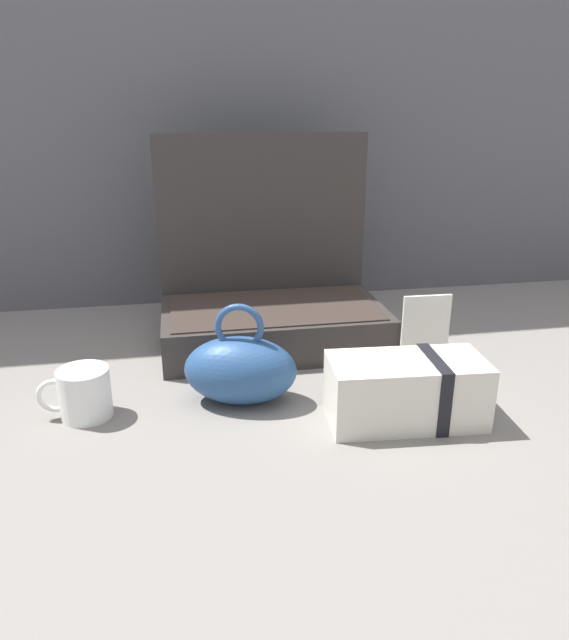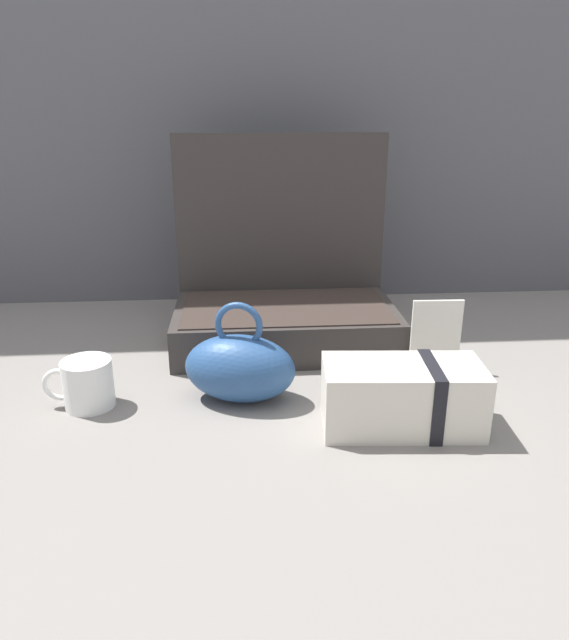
# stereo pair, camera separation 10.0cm
# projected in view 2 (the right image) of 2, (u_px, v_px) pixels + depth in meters

# --- Properties ---
(ground_plane) EXTENTS (6.00, 6.00, 0.00)m
(ground_plane) POSITION_uv_depth(u_px,v_px,m) (273.00, 391.00, 1.07)
(ground_plane) COLOR slate
(back_wall) EXTENTS (3.20, 0.06, 1.40)m
(back_wall) POSITION_uv_depth(u_px,v_px,m) (257.00, 5.00, 1.37)
(back_wall) COLOR #56565B
(back_wall) RESTS_ON ground_plane
(open_suitcase) EXTENTS (0.46, 0.29, 0.43)m
(open_suitcase) POSITION_uv_depth(u_px,v_px,m) (284.00, 296.00, 1.28)
(open_suitcase) COLOR #332D2B
(open_suitcase) RESTS_ON ground_plane
(teal_pouch_handbag) EXTENTS (0.22, 0.16, 0.18)m
(teal_pouch_handbag) POSITION_uv_depth(u_px,v_px,m) (240.00, 367.00, 1.02)
(teal_pouch_handbag) COLOR #284C7F
(teal_pouch_handbag) RESTS_ON ground_plane
(cream_toiletry_bag) EXTENTS (0.26, 0.14, 0.11)m
(cream_toiletry_bag) POSITION_uv_depth(u_px,v_px,m) (404.00, 396.00, 0.93)
(cream_toiletry_bag) COLOR silver
(cream_toiletry_bag) RESTS_ON ground_plane
(coffee_mug) EXTENTS (0.12, 0.08, 0.08)m
(coffee_mug) POSITION_uv_depth(u_px,v_px,m) (87.00, 384.00, 1.00)
(coffee_mug) COLOR white
(coffee_mug) RESTS_ON ground_plane
(info_card_left) EXTENTS (0.10, 0.01, 0.14)m
(info_card_left) POSITION_uv_depth(u_px,v_px,m) (436.00, 336.00, 1.13)
(info_card_left) COLOR white
(info_card_left) RESTS_ON ground_plane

